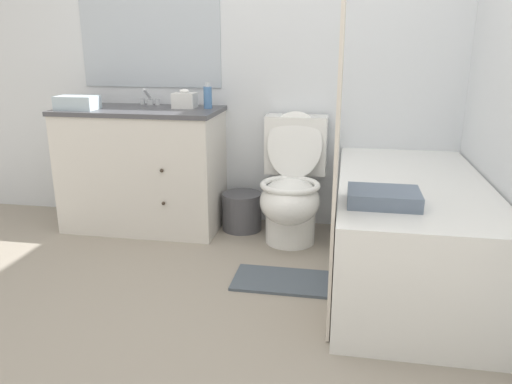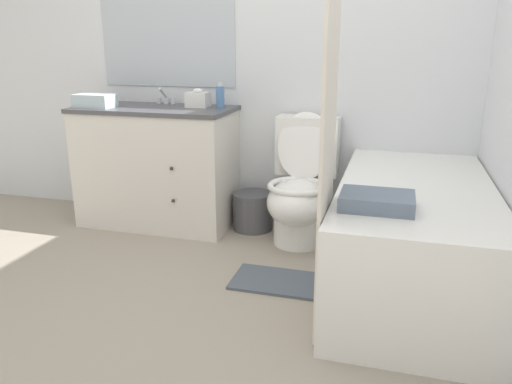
% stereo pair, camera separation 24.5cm
% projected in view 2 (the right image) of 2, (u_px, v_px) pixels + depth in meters
% --- Properties ---
extents(ground_plane, '(14.00, 14.00, 0.00)m').
position_uv_depth(ground_plane, '(177.00, 354.00, 2.11)').
color(ground_plane, gray).
extents(wall_back, '(8.00, 0.06, 2.50)m').
position_uv_depth(wall_back, '(276.00, 44.00, 3.35)').
color(wall_back, silver).
rests_on(wall_back, ground_plane).
extents(vanity_cabinet, '(1.08, 0.56, 0.84)m').
position_uv_depth(vanity_cabinet, '(157.00, 165.00, 3.53)').
color(vanity_cabinet, silver).
rests_on(vanity_cabinet, ground_plane).
extents(sink_faucet, '(0.14, 0.12, 0.12)m').
position_uv_depth(sink_faucet, '(166.00, 99.00, 3.57)').
color(sink_faucet, silver).
rests_on(sink_faucet, vanity_cabinet).
extents(toilet, '(0.41, 0.65, 0.83)m').
position_uv_depth(toilet, '(301.00, 189.00, 3.21)').
color(toilet, white).
rests_on(toilet, ground_plane).
extents(bathtub, '(0.76, 1.58, 0.57)m').
position_uv_depth(bathtub, '(412.00, 236.00, 2.63)').
color(bathtub, white).
rests_on(bathtub, ground_plane).
extents(shower_curtain, '(0.01, 0.37, 1.99)m').
position_uv_depth(shower_curtain, '(329.00, 110.00, 2.04)').
color(shower_curtain, silver).
rests_on(shower_curtain, ground_plane).
extents(wastebasket, '(0.27, 0.27, 0.26)m').
position_uv_depth(wastebasket, '(253.00, 211.00, 3.48)').
color(wastebasket, '#4C4C51').
rests_on(wastebasket, ground_plane).
extents(tissue_box, '(0.15, 0.12, 0.13)m').
position_uv_depth(tissue_box, '(198.00, 99.00, 3.39)').
color(tissue_box, white).
rests_on(tissue_box, vanity_cabinet).
extents(soap_dispenser, '(0.06, 0.06, 0.17)m').
position_uv_depth(soap_dispenser, '(220.00, 97.00, 3.34)').
color(soap_dispenser, '#4C7AB2').
rests_on(soap_dispenser, vanity_cabinet).
extents(hand_towel_folded, '(0.26, 0.17, 0.09)m').
position_uv_depth(hand_towel_folded, '(95.00, 101.00, 3.38)').
color(hand_towel_folded, silver).
rests_on(hand_towel_folded, vanity_cabinet).
extents(bath_towel_folded, '(0.32, 0.24, 0.07)m').
position_uv_depth(bath_towel_folded, '(377.00, 201.00, 2.17)').
color(bath_towel_folded, slate).
rests_on(bath_towel_folded, bathtub).
extents(bath_mat, '(0.54, 0.31, 0.02)m').
position_uv_depth(bath_mat, '(282.00, 282.00, 2.72)').
color(bath_mat, '#4C5660').
rests_on(bath_mat, ground_plane).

